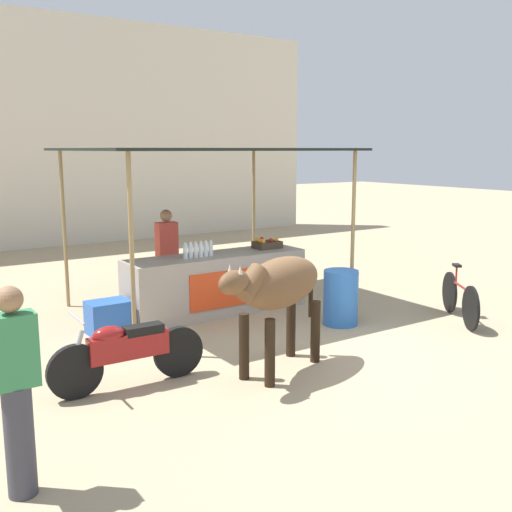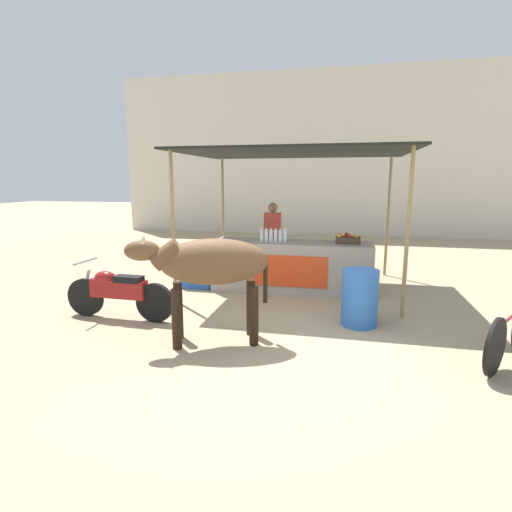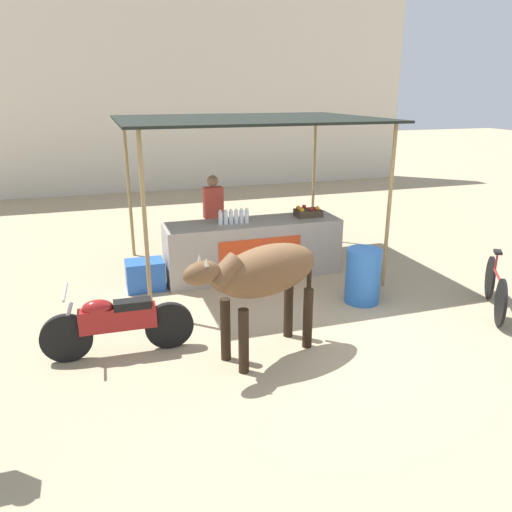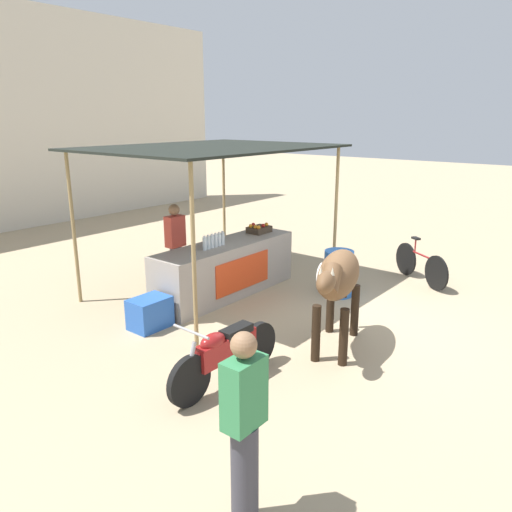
% 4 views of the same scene
% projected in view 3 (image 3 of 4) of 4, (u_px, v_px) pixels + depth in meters
% --- Properties ---
extents(ground_plane, '(60.00, 60.00, 0.00)m').
position_uv_depth(ground_plane, '(302.00, 329.00, 6.75)').
color(ground_plane, tan).
extents(building_wall_far, '(16.00, 0.50, 6.15)m').
position_uv_depth(building_wall_far, '(170.00, 90.00, 15.42)').
color(building_wall_far, beige).
rests_on(building_wall_far, ground).
extents(stall_counter, '(3.00, 0.82, 0.96)m').
position_uv_depth(stall_counter, '(253.00, 248.00, 8.58)').
color(stall_counter, '#9E9389').
rests_on(stall_counter, ground).
extents(stall_awning, '(4.20, 3.20, 2.64)m').
position_uv_depth(stall_awning, '(247.00, 124.00, 8.20)').
color(stall_awning, black).
rests_on(stall_awning, ground).
extents(water_bottle_row, '(0.52, 0.07, 0.25)m').
position_uv_depth(water_bottle_row, '(234.00, 217.00, 8.25)').
color(water_bottle_row, silver).
rests_on(water_bottle_row, stall_counter).
extents(fruit_crate, '(0.44, 0.32, 0.18)m').
position_uv_depth(fruit_crate, '(308.00, 212.00, 8.75)').
color(fruit_crate, '#3F3326').
rests_on(fruit_crate, stall_counter).
extents(vendor_behind_counter, '(0.34, 0.22, 1.65)m').
position_uv_depth(vendor_behind_counter, '(214.00, 220.00, 9.00)').
color(vendor_behind_counter, '#383842').
rests_on(vendor_behind_counter, ground).
extents(cooler_box, '(0.60, 0.44, 0.48)m').
position_uv_depth(cooler_box, '(145.00, 275.00, 8.03)').
color(cooler_box, blue).
rests_on(cooler_box, ground).
extents(water_barrel, '(0.52, 0.52, 0.83)m').
position_uv_depth(water_barrel, '(363.00, 276.00, 7.49)').
color(water_barrel, blue).
rests_on(water_barrel, ground).
extents(cow, '(1.83, 0.96, 1.44)m').
position_uv_depth(cow, '(263.00, 275.00, 5.78)').
color(cow, brown).
rests_on(cow, ground).
extents(motorcycle_parked, '(1.80, 0.55, 0.90)m').
position_uv_depth(motorcycle_parked, '(117.00, 322.00, 5.97)').
color(motorcycle_parked, black).
rests_on(motorcycle_parked, ground).
extents(bicycle_leaning, '(0.97, 1.39, 0.85)m').
position_uv_depth(bicycle_leaning, '(495.00, 288.00, 7.21)').
color(bicycle_leaning, black).
rests_on(bicycle_leaning, ground).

